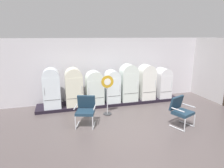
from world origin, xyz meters
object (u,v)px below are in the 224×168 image
(refrigerator_6, at_px, (163,82))
(refrigerator_3, at_px, (112,85))
(armchair_left, at_px, (86,109))
(armchair_right, at_px, (181,110))
(refrigerator_1, at_px, (74,86))
(sign_stand, at_px, (107,95))
(refrigerator_5, at_px, (147,81))
(refrigerator_0, at_px, (52,87))
(refrigerator_2, at_px, (94,87))
(refrigerator_4, at_px, (129,82))

(refrigerator_6, bearing_deg, refrigerator_3, -179.31)
(refrigerator_3, relative_size, armchair_left, 1.41)
(armchair_right, bearing_deg, refrigerator_1, 140.85)
(armchair_right, bearing_deg, refrigerator_3, 121.47)
(armchair_right, distance_m, sign_stand, 2.63)
(refrigerator_5, relative_size, refrigerator_6, 1.14)
(refrigerator_0, bearing_deg, refrigerator_5, -0.06)
(refrigerator_0, relative_size, refrigerator_2, 1.14)
(refrigerator_4, height_order, sign_stand, refrigerator_4)
(armchair_right, bearing_deg, refrigerator_5, 89.77)
(refrigerator_0, distance_m, refrigerator_3, 2.50)
(armchair_left, distance_m, armchair_right, 3.15)
(refrigerator_5, distance_m, armchair_right, 2.64)
(refrigerator_6, bearing_deg, refrigerator_5, -177.89)
(refrigerator_1, distance_m, armchair_right, 4.18)
(refrigerator_0, relative_size, refrigerator_3, 1.14)
(refrigerator_0, xyz_separation_m, armchair_right, (4.10, -2.61, -0.40))
(refrigerator_4, bearing_deg, refrigerator_6, 1.43)
(refrigerator_3, xyz_separation_m, armchair_right, (1.60, -2.61, -0.30))
(refrigerator_2, distance_m, sign_stand, 1.06)
(sign_stand, bearing_deg, armchair_left, -144.54)
(refrigerator_4, height_order, refrigerator_5, refrigerator_4)
(sign_stand, bearing_deg, refrigerator_3, 64.59)
(refrigerator_4, relative_size, armchair_right, 1.64)
(refrigerator_2, bearing_deg, refrigerator_5, 0.19)
(sign_stand, bearing_deg, refrigerator_5, 26.02)
(sign_stand, bearing_deg, refrigerator_6, 19.70)
(refrigerator_1, relative_size, sign_stand, 1.02)
(refrigerator_2, relative_size, refrigerator_4, 0.86)
(armchair_right, bearing_deg, refrigerator_4, 108.21)
(refrigerator_4, distance_m, refrigerator_5, 0.87)
(refrigerator_3, height_order, armchair_right, refrigerator_3)
(refrigerator_3, bearing_deg, sign_stand, -115.41)
(refrigerator_1, bearing_deg, refrigerator_0, -178.91)
(refrigerator_3, distance_m, refrigerator_5, 1.61)
(refrigerator_1, relative_size, refrigerator_3, 1.12)
(refrigerator_4, height_order, armchair_right, refrigerator_4)
(sign_stand, bearing_deg, armchair_right, -37.26)
(refrigerator_4, relative_size, sign_stand, 1.07)
(refrigerator_6, bearing_deg, refrigerator_4, -178.57)
(armchair_right, bearing_deg, refrigerator_6, 71.96)
(armchair_left, xyz_separation_m, armchair_right, (3.01, -0.93, 0.00))
(refrigerator_1, xyz_separation_m, armchair_left, (0.22, -1.70, -0.38))
(refrigerator_5, height_order, refrigerator_6, refrigerator_5)
(refrigerator_1, xyz_separation_m, refrigerator_6, (4.09, 0.01, -0.10))
(refrigerator_2, bearing_deg, refrigerator_0, 179.60)
(refrigerator_1, relative_size, armchair_right, 1.57)
(refrigerator_1, distance_m, refrigerator_3, 1.63)
(refrigerator_1, xyz_separation_m, refrigerator_3, (1.63, -0.02, -0.09))
(refrigerator_1, relative_size, armchair_left, 1.57)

